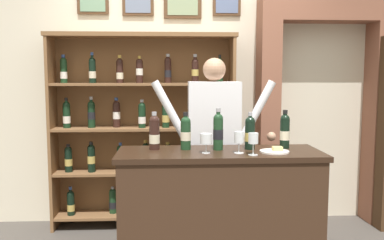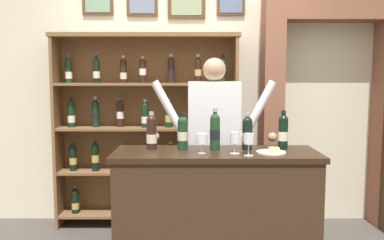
{
  "view_description": "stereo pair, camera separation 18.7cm",
  "coord_description": "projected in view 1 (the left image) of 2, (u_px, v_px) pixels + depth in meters",
  "views": [
    {
      "loc": [
        -0.17,
        -3.02,
        1.53
      ],
      "look_at": [
        0.01,
        0.37,
        1.16
      ],
      "focal_mm": 38.78,
      "sensor_mm": 36.0,
      "label": 1
    },
    {
      "loc": [
        0.02,
        -3.03,
        1.53
      ],
      "look_at": [
        0.01,
        0.37,
        1.16
      ],
      "focal_mm": 38.78,
      "sensor_mm": 36.0,
      "label": 2
    }
  ],
  "objects": [
    {
      "name": "wine_glass_left",
      "position": [
        253.0,
        139.0,
        2.91
      ],
      "size": [
        0.07,
        0.07,
        0.16
      ],
      "color": "silver",
      "rests_on": "tasting_counter"
    },
    {
      "name": "shopkeeper",
      "position": [
        214.0,
        133.0,
        3.57
      ],
      "size": [
        1.09,
        0.22,
        1.68
      ],
      "color": "#2D3347",
      "rests_on": "ground"
    },
    {
      "name": "wine_glass_right",
      "position": [
        206.0,
        139.0,
        2.99
      ],
      "size": [
        0.08,
        0.08,
        0.14
      ],
      "color": "silver",
      "rests_on": "tasting_counter"
    },
    {
      "name": "tasting_counter",
      "position": [
        219.0,
        214.0,
        3.13
      ],
      "size": [
        1.52,
        0.55,
        0.97
      ],
      "color": "#382316",
      "rests_on": "ground"
    },
    {
      "name": "tasting_bottle_riserva",
      "position": [
        186.0,
        132.0,
        3.14
      ],
      "size": [
        0.08,
        0.08,
        0.29
      ],
      "color": "#19381E",
      "rests_on": "tasting_counter"
    },
    {
      "name": "back_wall",
      "position": [
        186.0,
        77.0,
        4.36
      ],
      "size": [
        12.0,
        0.19,
        3.02
      ],
      "color": "beige",
      "rests_on": "ground"
    },
    {
      "name": "wine_shelf",
      "position": [
        143.0,
        126.0,
        4.16
      ],
      "size": [
        1.84,
        0.32,
        1.94
      ],
      "color": "brown",
      "rests_on": "ground"
    },
    {
      "name": "wine_glass_center",
      "position": [
        239.0,
        139.0,
        2.98
      ],
      "size": [
        0.07,
        0.07,
        0.16
      ],
      "color": "silver",
      "rests_on": "tasting_counter"
    },
    {
      "name": "tasting_bottle_rosso",
      "position": [
        154.0,
        132.0,
        3.14
      ],
      "size": [
        0.08,
        0.08,
        0.29
      ],
      "color": "black",
      "rests_on": "tasting_counter"
    },
    {
      "name": "tasting_bottle_vin_santo",
      "position": [
        285.0,
        131.0,
        3.19
      ],
      "size": [
        0.08,
        0.08,
        0.3
      ],
      "color": "black",
      "rests_on": "tasting_counter"
    },
    {
      "name": "cheese_plate",
      "position": [
        275.0,
        151.0,
        3.03
      ],
      "size": [
        0.21,
        0.21,
        0.04
      ],
      "color": "white",
      "rests_on": "tasting_counter"
    },
    {
      "name": "archway_doorway",
      "position": [
        321.0,
        96.0,
        4.32
      ],
      "size": [
        1.36,
        0.45,
        2.35
      ],
      "color": "brown",
      "rests_on": "ground"
    },
    {
      "name": "tasting_bottle_brunello",
      "position": [
        250.0,
        132.0,
        3.15
      ],
      "size": [
        0.08,
        0.08,
        0.28
      ],
      "color": "black",
      "rests_on": "tasting_counter"
    },
    {
      "name": "tasting_bottle_grappa",
      "position": [
        218.0,
        131.0,
        3.12
      ],
      "size": [
        0.08,
        0.08,
        0.32
      ],
      "color": "#19381E",
      "rests_on": "tasting_counter"
    }
  ]
}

